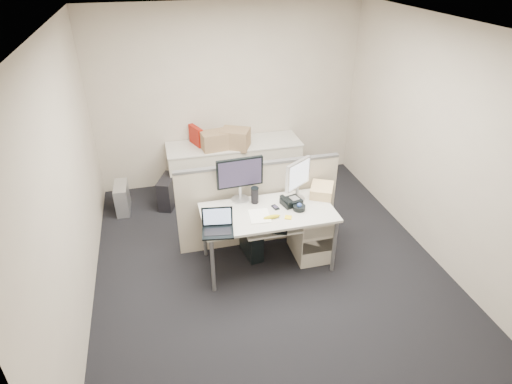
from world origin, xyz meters
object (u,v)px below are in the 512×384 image
object	(u,v)px
desk	(268,216)
desk_phone	(291,202)
laptop	(217,224)
monitor_main	(240,180)

from	to	relation	value
desk	desk_phone	xyz separation A→B (m)	(0.30, 0.08, 0.10)
desk	laptop	bearing A→B (deg)	-155.70
monitor_main	desk	bearing A→B (deg)	-55.43
monitor_main	laptop	world-z (taller)	monitor_main
desk	laptop	world-z (taller)	laptop
desk	monitor_main	size ratio (longest dim) A/B	2.77
monitor_main	desk_phone	bearing A→B (deg)	-27.00
desk_phone	laptop	bearing A→B (deg)	-172.58
laptop	desk_phone	distance (m)	0.99
desk	laptop	size ratio (longest dim) A/B	4.60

